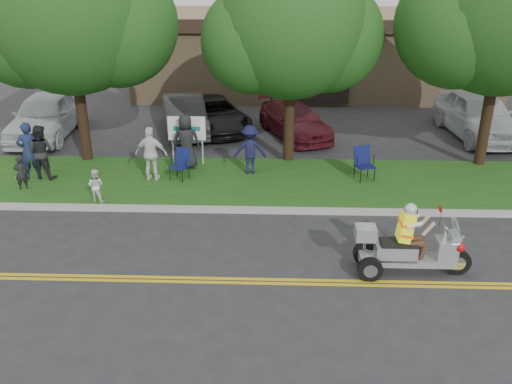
{
  "coord_description": "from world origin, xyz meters",
  "views": [
    {
      "loc": [
        0.01,
        -10.62,
        6.48
      ],
      "look_at": [
        -0.44,
        2.0,
        1.06
      ],
      "focal_mm": 38.0,
      "sensor_mm": 36.0,
      "label": 1
    }
  ],
  "objects_px": {
    "trike_scooter": "(407,249)",
    "lawn_chair_b": "(363,161)",
    "lawn_chair_a": "(181,162)",
    "parked_car_far_left": "(45,116)",
    "spectator_adult_left": "(29,151)",
    "parked_car_left": "(185,115)",
    "spectator_adult_right": "(151,154)",
    "parked_car_right": "(294,120)",
    "spectator_adult_mid": "(41,152)",
    "parked_car_far_right": "(478,115)",
    "parked_car_mid": "(214,114)"
  },
  "relations": [
    {
      "from": "parked_car_mid",
      "to": "parked_car_right",
      "type": "bearing_deg",
      "value": -34.51
    },
    {
      "from": "lawn_chair_b",
      "to": "parked_car_mid",
      "type": "bearing_deg",
      "value": 114.9
    },
    {
      "from": "trike_scooter",
      "to": "parked_car_right",
      "type": "height_order",
      "value": "trike_scooter"
    },
    {
      "from": "parked_car_right",
      "to": "lawn_chair_b",
      "type": "bearing_deg",
      "value": -89.77
    },
    {
      "from": "lawn_chair_b",
      "to": "spectator_adult_mid",
      "type": "bearing_deg",
      "value": 162.71
    },
    {
      "from": "lawn_chair_a",
      "to": "parked_car_mid",
      "type": "relative_size",
      "value": 0.2
    },
    {
      "from": "lawn_chair_b",
      "to": "trike_scooter",
      "type": "bearing_deg",
      "value": -107.16
    },
    {
      "from": "parked_car_far_left",
      "to": "parked_car_mid",
      "type": "relative_size",
      "value": 1.07
    },
    {
      "from": "spectator_adult_right",
      "to": "parked_car_far_left",
      "type": "xyz_separation_m",
      "value": [
        -5.21,
        4.66,
        -0.1
      ]
    },
    {
      "from": "trike_scooter",
      "to": "parked_car_far_right",
      "type": "relative_size",
      "value": 0.5
    },
    {
      "from": "parked_car_left",
      "to": "parked_car_far_left",
      "type": "bearing_deg",
      "value": 173.92
    },
    {
      "from": "spectator_adult_mid",
      "to": "parked_car_mid",
      "type": "bearing_deg",
      "value": -120.53
    },
    {
      "from": "lawn_chair_a",
      "to": "spectator_adult_left",
      "type": "height_order",
      "value": "spectator_adult_left"
    },
    {
      "from": "lawn_chair_a",
      "to": "spectator_adult_mid",
      "type": "bearing_deg",
      "value": -156.05
    },
    {
      "from": "trike_scooter",
      "to": "lawn_chair_b",
      "type": "height_order",
      "value": "trike_scooter"
    },
    {
      "from": "spectator_adult_right",
      "to": "parked_car_left",
      "type": "xyz_separation_m",
      "value": [
        0.17,
        5.41,
        -0.23
      ]
    },
    {
      "from": "lawn_chair_a",
      "to": "parked_car_far_right",
      "type": "relative_size",
      "value": 0.19
    },
    {
      "from": "spectator_adult_mid",
      "to": "lawn_chair_a",
      "type": "bearing_deg",
      "value": -169.6
    },
    {
      "from": "spectator_adult_left",
      "to": "parked_car_right",
      "type": "relative_size",
      "value": 0.42
    },
    {
      "from": "lawn_chair_a",
      "to": "parked_car_far_left",
      "type": "bearing_deg",
      "value": 165.95
    },
    {
      "from": "trike_scooter",
      "to": "lawn_chair_b",
      "type": "distance_m",
      "value": 5.48
    },
    {
      "from": "spectator_adult_right",
      "to": "parked_car_mid",
      "type": "relative_size",
      "value": 0.36
    },
    {
      "from": "parked_car_far_left",
      "to": "parked_car_mid",
      "type": "height_order",
      "value": "parked_car_far_left"
    },
    {
      "from": "lawn_chair_a",
      "to": "parked_car_far_right",
      "type": "distance_m",
      "value": 12.06
    },
    {
      "from": "spectator_adult_left",
      "to": "parked_car_left",
      "type": "distance_m",
      "value": 6.75
    },
    {
      "from": "spectator_adult_left",
      "to": "parked_car_far_left",
      "type": "xyz_separation_m",
      "value": [
        -1.37,
        4.67,
        -0.15
      ]
    },
    {
      "from": "trike_scooter",
      "to": "parked_car_left",
      "type": "distance_m",
      "value": 12.45
    },
    {
      "from": "lawn_chair_b",
      "to": "spectator_adult_right",
      "type": "xyz_separation_m",
      "value": [
        -6.61,
        -0.34,
        0.27
      ]
    },
    {
      "from": "lawn_chair_a",
      "to": "spectator_adult_left",
      "type": "xyz_separation_m",
      "value": [
        -4.72,
        -0.17,
        0.37
      ]
    },
    {
      "from": "trike_scooter",
      "to": "parked_car_far_left",
      "type": "xyz_separation_m",
      "value": [
        -11.99,
        9.8,
        0.27
      ]
    },
    {
      "from": "lawn_chair_a",
      "to": "spectator_adult_left",
      "type": "distance_m",
      "value": 4.73
    },
    {
      "from": "spectator_adult_mid",
      "to": "parked_car_right",
      "type": "xyz_separation_m",
      "value": [
        8.08,
        5.1,
        -0.33
      ]
    },
    {
      "from": "lawn_chair_b",
      "to": "parked_car_right",
      "type": "distance_m",
      "value": 5.21
    },
    {
      "from": "trike_scooter",
      "to": "lawn_chair_a",
      "type": "height_order",
      "value": "trike_scooter"
    },
    {
      "from": "spectator_adult_right",
      "to": "lawn_chair_a",
      "type": "bearing_deg",
      "value": -165.16
    },
    {
      "from": "lawn_chair_b",
      "to": "parked_car_left",
      "type": "distance_m",
      "value": 8.19
    },
    {
      "from": "spectator_adult_mid",
      "to": "parked_car_mid",
      "type": "distance_m",
      "value": 7.54
    },
    {
      "from": "lawn_chair_b",
      "to": "parked_car_far_left",
      "type": "height_order",
      "value": "parked_car_far_left"
    },
    {
      "from": "lawn_chair_a",
      "to": "parked_car_far_left",
      "type": "xyz_separation_m",
      "value": [
        -6.09,
        4.49,
        0.21
      ]
    },
    {
      "from": "spectator_adult_left",
      "to": "parked_car_far_right",
      "type": "relative_size",
      "value": 0.35
    },
    {
      "from": "spectator_adult_right",
      "to": "parked_car_mid",
      "type": "bearing_deg",
      "value": -98.36
    },
    {
      "from": "lawn_chair_a",
      "to": "parked_car_mid",
      "type": "bearing_deg",
      "value": 108.24
    },
    {
      "from": "lawn_chair_a",
      "to": "lawn_chair_b",
      "type": "relative_size",
      "value": 0.94
    },
    {
      "from": "lawn_chair_b",
      "to": "lawn_chair_a",
      "type": "bearing_deg",
      "value": 162.79
    },
    {
      "from": "lawn_chair_b",
      "to": "spectator_adult_left",
      "type": "bearing_deg",
      "value": 162.96
    },
    {
      "from": "lawn_chair_b",
      "to": "spectator_adult_right",
      "type": "distance_m",
      "value": 6.62
    },
    {
      "from": "parked_car_left",
      "to": "parked_car_far_right",
      "type": "height_order",
      "value": "parked_car_far_right"
    },
    {
      "from": "spectator_adult_left",
      "to": "parked_car_mid",
      "type": "bearing_deg",
      "value": -159.94
    },
    {
      "from": "parked_car_right",
      "to": "parked_car_far_left",
      "type": "bearing_deg",
      "value": 160.37
    },
    {
      "from": "trike_scooter",
      "to": "parked_car_mid",
      "type": "xyz_separation_m",
      "value": [
        -5.49,
        11.01,
        0.06
      ]
    }
  ]
}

